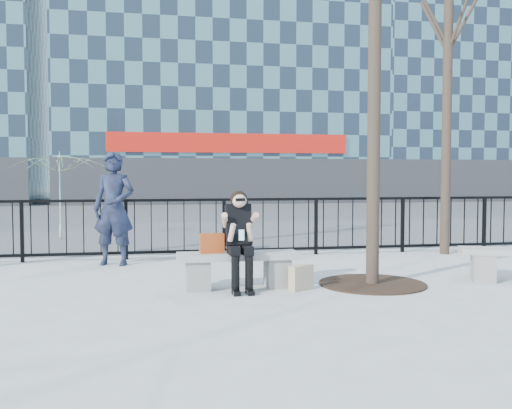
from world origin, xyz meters
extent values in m
plane|color=#A6A5A0|center=(0.00, 0.00, 0.00)|extent=(120.00, 120.00, 0.00)
cube|color=#474747|center=(0.00, 15.00, 0.00)|extent=(60.00, 23.00, 0.01)
cube|color=black|center=(0.00, 3.00, 1.08)|extent=(14.00, 0.05, 0.05)
cube|color=black|center=(0.00, 3.00, 0.12)|extent=(14.00, 0.05, 0.05)
cube|color=slate|center=(3.00, 27.00, 12.00)|extent=(18.00, 10.00, 24.00)
cube|color=#2D2D30|center=(3.00, 21.96, 1.20)|extent=(18.00, 0.08, 2.40)
cube|color=#AD140B|center=(3.00, 21.90, 3.20)|extent=(12.60, 0.12, 1.00)
cube|color=slate|center=(20.00, 27.00, 10.00)|extent=(16.00, 10.00, 20.00)
cylinder|color=black|center=(1.90, -0.10, 3.75)|extent=(0.18, 0.18, 7.50)
cylinder|color=black|center=(4.50, 2.60, 3.50)|extent=(0.18, 0.18, 7.00)
cylinder|color=black|center=(1.90, -0.10, 0.01)|extent=(1.50, 1.50, 0.02)
cube|color=slate|center=(-0.55, 0.00, 0.20)|extent=(0.32, 0.38, 0.40)
cube|color=slate|center=(0.55, 0.00, 0.20)|extent=(0.32, 0.38, 0.40)
cube|color=gray|center=(0.00, 0.00, 0.45)|extent=(1.65, 0.46, 0.09)
cube|color=slate|center=(3.58, -0.16, 0.19)|extent=(0.30, 0.36, 0.38)
cube|color=#A03B13|center=(-0.36, 0.02, 0.62)|extent=(0.33, 0.17, 0.26)
cube|color=#CEB391|center=(0.81, -0.29, 0.17)|extent=(0.37, 0.29, 0.34)
imported|color=black|center=(-1.78, 2.37, 0.97)|extent=(0.81, 0.64, 1.94)
imported|color=yellow|center=(-3.30, 6.63, 1.05)|extent=(2.91, 2.94, 2.11)
camera|label=1|loc=(-1.18, -7.62, 1.55)|focal=40.00mm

